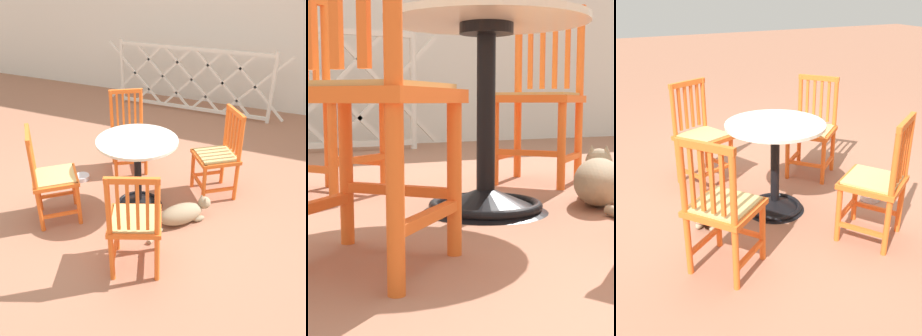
{
  "view_description": "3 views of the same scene",
  "coord_description": "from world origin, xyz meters",
  "views": [
    {
      "loc": [
        1.49,
        -2.55,
        2.15
      ],
      "look_at": [
        0.22,
        0.31,
        0.39
      ],
      "focal_mm": 39.43,
      "sensor_mm": 36.0,
      "label": 1
    },
    {
      "loc": [
        -0.9,
        -1.6,
        0.42
      ],
      "look_at": [
        0.07,
        0.28,
        0.16
      ],
      "focal_mm": 58.43,
      "sensor_mm": 36.0,
      "label": 2
    },
    {
      "loc": [
        1.49,
        2.87,
        1.7
      ],
      "look_at": [
        0.14,
        0.12,
        0.34
      ],
      "focal_mm": 45.16,
      "sensor_mm": 36.0,
      "label": 3
    }
  ],
  "objects": [
    {
      "name": "ground_plane",
      "position": [
        0.0,
        0.0,
        0.0
      ],
      "size": [
        24.0,
        24.0,
        0.0
      ],
      "primitive_type": "plane",
      "color": "#A36B51"
    },
    {
      "name": "cafe_table",
      "position": [
        0.12,
        0.18,
        0.28
      ],
      "size": [
        0.76,
        0.76,
        0.73
      ],
      "color": "black",
      "rests_on": "ground_plane"
    },
    {
      "name": "orange_chair_by_planter",
      "position": [
        0.76,
        0.73,
        0.43
      ],
      "size": [
        0.56,
        0.56,
        0.91
      ],
      "color": "orange",
      "rests_on": "ground_plane"
    },
    {
      "name": "orange_chair_tucked_in",
      "position": [
        -0.32,
        0.85,
        0.43
      ],
      "size": [
        0.55,
        0.55,
        0.91
      ],
      "color": "orange",
      "rests_on": "ground_plane"
    },
    {
      "name": "orange_chair_near_fence",
      "position": [
        -0.51,
        -0.3,
        0.43
      ],
      "size": [
        0.56,
        0.56,
        0.91
      ],
      "color": "orange",
      "rests_on": "ground_plane"
    },
    {
      "name": "orange_chair_facing_out",
      "position": [
        0.47,
        -0.58,
        0.43
      ],
      "size": [
        0.52,
        0.52,
        0.91
      ],
      "color": "orange",
      "rests_on": "ground_plane"
    },
    {
      "name": "tabby_cat",
      "position": [
        0.63,
        0.13,
        0.1
      ],
      "size": [
        0.45,
        0.66,
        0.23
      ],
      "color": "#9E896B",
      "rests_on": "ground_plane"
    },
    {
      "name": "pet_water_bowl",
      "position": [
        -0.69,
        0.39,
        0.03
      ],
      "size": [
        0.17,
        0.17,
        0.05
      ],
      "primitive_type": "cylinder",
      "color": "silver",
      "rests_on": "ground_plane"
    }
  ]
}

